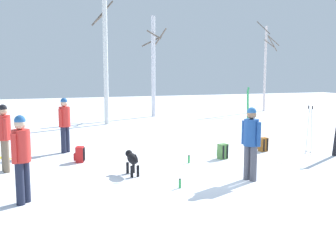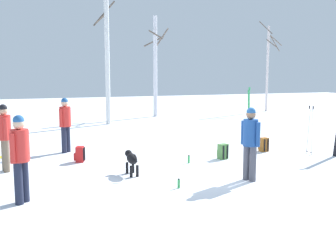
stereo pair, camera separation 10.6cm
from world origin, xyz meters
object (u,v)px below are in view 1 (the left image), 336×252
backpack_2 (263,145)px  birch_tree_3 (265,66)px  backpack_1 (80,155)px  birch_tree_2 (153,65)px  ski_poles_0 (310,128)px  birch_tree_1 (105,36)px  person_0 (4,134)px  person_1 (21,153)px  water_bottle_1 (189,159)px  backpack_0 (223,152)px  water_bottle_0 (180,184)px  person_2 (251,139)px  ski_pair_planted_0 (248,114)px  person_3 (65,121)px  dog (132,159)px

backpack_2 → birch_tree_3: (7.29, 10.99, 2.61)m
backpack_1 → birch_tree_2: birch_tree_2 is taller
ski_poles_0 → birch_tree_1: size_ratio=0.19×
person_0 → birch_tree_3: size_ratio=0.31×
person_1 → ski_poles_0: 8.50m
person_1 → water_bottle_1: (4.32, 2.03, -0.87)m
ski_poles_0 → birch_tree_1: bearing=116.4°
backpack_0 → water_bottle_0: bearing=-134.3°
person_2 → backpack_2: bearing=52.0°
backpack_0 → birch_tree_3: size_ratio=0.08×
birch_tree_2 → ski_pair_planted_0: bearing=-85.1°
person_1 → birch_tree_2: birch_tree_2 is taller
person_2 → backpack_2: (2.21, 2.82, -0.77)m
backpack_0 → person_1: bearing=-157.9°
person_0 → backpack_2: (7.60, 0.01, -0.77)m
person_3 → backpack_1: size_ratio=3.90×
backpack_0 → birch_tree_1: (-1.66, 8.72, 3.93)m
person_0 → backpack_2: 7.64m
person_1 → ski_pair_planted_0: size_ratio=0.87×
backpack_0 → backpack_2: size_ratio=1.00×
person_0 → water_bottle_0: person_0 is taller
ski_pair_planted_0 → backpack_0: 3.35m
ski_poles_0 → backpack_1: (-6.78, 1.28, -0.58)m
ski_pair_planted_0 → backpack_0: size_ratio=4.46×
person_0 → backpack_1: (1.90, 0.45, -0.77)m
ski_poles_0 → birch_tree_2: bearing=96.6°
person_2 → water_bottle_1: person_2 is taller
ski_poles_0 → birch_tree_2: 11.66m
dog → birch_tree_1: (1.28, 9.57, 3.75)m
dog → water_bottle_0: size_ratio=4.15×
dog → person_2: bearing=-30.2°
dog → water_bottle_0: bearing=-65.0°
water_bottle_0 → person_2: bearing=1.1°
ski_pair_planted_0 → water_bottle_1: size_ratio=8.58×
person_3 → ski_pair_planted_0: ski_pair_planted_0 is taller
backpack_0 → backpack_2: bearing=17.6°
water_bottle_0 → backpack_0: bearing=45.7°
person_0 → birch_tree_2: birch_tree_2 is taller
person_0 → water_bottle_1: 4.87m
backpack_1 → birch_tree_3: birch_tree_3 is taller
person_3 → water_bottle_1: bearing=-41.1°
backpack_2 → person_0: bearing=-179.9°
person_0 → ski_poles_0: 8.73m
backpack_0 → backpack_2: same height
person_2 → backpack_0: bearing=78.2°
person_0 → birch_tree_3: 18.61m
backpack_1 → water_bottle_0: backpack_1 is taller
person_0 → ski_poles_0: bearing=-5.4°
ski_poles_0 → backpack_0: 2.89m
backpack_2 → water_bottle_1: backpack_2 is taller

